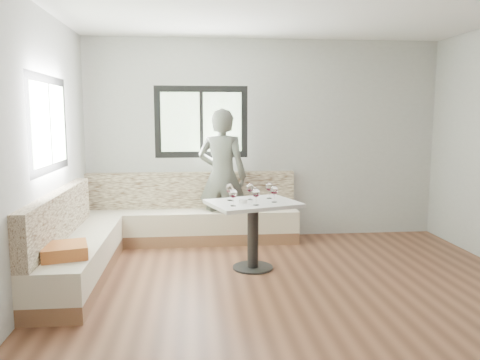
% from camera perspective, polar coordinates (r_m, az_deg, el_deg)
% --- Properties ---
extents(room, '(5.01, 5.01, 2.81)m').
position_cam_1_polar(room, '(4.30, 6.88, 3.46)').
color(room, brown).
rests_on(room, ground).
extents(banquette, '(2.90, 2.80, 0.95)m').
position_cam_1_polar(banquette, '(5.93, -11.16, -6.02)').
color(banquette, brown).
rests_on(banquette, ground).
extents(table, '(1.13, 0.99, 0.78)m').
position_cam_1_polar(table, '(5.31, 1.59, -4.73)').
color(table, black).
rests_on(table, ground).
extents(person, '(0.78, 0.63, 1.84)m').
position_cam_1_polar(person, '(6.36, -2.17, 0.46)').
color(person, '#585C52').
rests_on(person, ground).
extents(olive_ramekin, '(0.09, 0.09, 0.04)m').
position_cam_1_polar(olive_ramekin, '(5.19, 0.38, -2.60)').
color(olive_ramekin, white).
rests_on(olive_ramekin, table).
extents(wine_glass_a, '(0.08, 0.08, 0.19)m').
position_cam_1_polar(wine_glass_a, '(4.99, -0.83, -1.71)').
color(wine_glass_a, white).
rests_on(wine_glass_a, table).
extents(wine_glass_b, '(0.08, 0.08, 0.19)m').
position_cam_1_polar(wine_glass_b, '(5.03, 1.97, -1.62)').
color(wine_glass_b, white).
rests_on(wine_glass_b, table).
extents(wine_glass_c, '(0.08, 0.08, 0.19)m').
position_cam_1_polar(wine_glass_c, '(5.22, 4.20, -1.29)').
color(wine_glass_c, white).
rests_on(wine_glass_c, table).
extents(wine_glass_d, '(0.08, 0.08, 0.19)m').
position_cam_1_polar(wine_glass_d, '(5.37, 1.26, -1.02)').
color(wine_glass_d, white).
rests_on(wine_glass_d, table).
extents(wine_glass_e, '(0.08, 0.08, 0.19)m').
position_cam_1_polar(wine_glass_e, '(5.46, 3.59, -0.89)').
color(wine_glass_e, white).
rests_on(wine_glass_e, table).
extents(wine_glass_f, '(0.08, 0.08, 0.19)m').
position_cam_1_polar(wine_glass_f, '(5.32, -1.25, -1.10)').
color(wine_glass_f, white).
rests_on(wine_glass_f, table).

